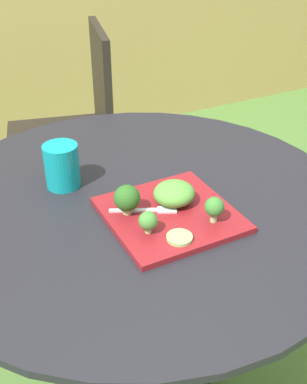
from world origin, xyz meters
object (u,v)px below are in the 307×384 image
at_px(drinking_glass, 62,168).
at_px(salad_plate, 170,215).
at_px(patio_chair, 78,118).
at_px(fork, 150,210).

bearing_deg(drinking_glass, salad_plate, -55.54).
distance_m(patio_chair, drinking_glass, 0.90).
bearing_deg(fork, drinking_glass, 120.57).
height_order(salad_plate, fork, fork).
bearing_deg(fork, salad_plate, -33.06).
relative_size(salad_plate, fork, 1.91).
relative_size(salad_plate, drinking_glass, 2.51).
xyz_separation_m(patio_chair, drinking_glass, (-0.31, -0.81, 0.24)).
bearing_deg(patio_chair, fork, -99.93).
bearing_deg(drinking_glass, fork, -59.43).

